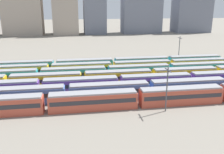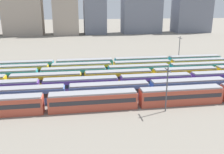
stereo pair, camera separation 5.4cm
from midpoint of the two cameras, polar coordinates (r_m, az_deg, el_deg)
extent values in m
plane|color=gray|center=(68.19, -23.73, -2.66)|extent=(600.00, 600.00, 0.00)
cube|color=#BC4C38|center=(50.63, -4.35, -5.66)|extent=(18.00, 3.00, 3.40)
cube|color=#2D2D33|center=(50.47, -4.36, -5.24)|extent=(17.20, 3.06, 0.90)
cube|color=#939399|center=(49.95, -4.40, -3.67)|extent=(17.60, 2.70, 0.35)
cube|color=#BC4C38|center=(55.20, 15.66, -4.34)|extent=(18.00, 3.00, 3.40)
cube|color=#2D2D33|center=(55.06, 15.69, -3.94)|extent=(17.20, 3.06, 0.90)
cube|color=#939399|center=(54.58, 15.81, -2.50)|extent=(17.60, 2.70, 0.35)
cube|color=#4C70BC|center=(56.54, -19.99, -4.24)|extent=(18.00, 3.00, 3.40)
cube|color=#2D2D33|center=(56.41, -20.03, -3.85)|extent=(17.20, 3.06, 0.90)
cube|color=#939399|center=(55.94, -20.18, -2.44)|extent=(17.60, 2.70, 0.35)
cube|color=#4C70BC|center=(55.86, -0.62, -3.44)|extent=(18.00, 3.00, 3.40)
cube|color=#2D2D33|center=(55.72, -0.62, -3.05)|extent=(17.20, 3.06, 0.90)
cube|color=#939399|center=(55.25, -0.62, -1.62)|extent=(17.60, 2.70, 0.35)
cube|color=#4C70BC|center=(61.30, 17.17, -2.37)|extent=(18.00, 3.00, 3.40)
cube|color=#2D2D33|center=(61.17, 17.20, -2.01)|extent=(17.20, 3.06, 0.90)
cube|color=#939399|center=(60.74, 17.32, -0.69)|extent=(17.60, 2.70, 0.35)
cube|color=#6B429E|center=(60.28, -7.19, -2.05)|extent=(18.00, 3.00, 3.40)
cube|color=#2D2D33|center=(60.16, -7.21, -1.68)|extent=(17.20, 3.06, 0.90)
cube|color=#939399|center=(59.72, -7.26, -0.35)|extent=(17.60, 2.70, 0.35)
cube|color=#6B429E|center=(63.53, 10.10, -1.21)|extent=(18.00, 3.00, 3.40)
cube|color=#2D2D33|center=(63.41, 10.11, -0.86)|extent=(17.20, 3.06, 0.90)
cube|color=#939399|center=(62.99, 10.18, 0.42)|extent=(17.60, 2.70, 0.35)
cube|color=#6B429E|center=(71.78, 24.54, -0.41)|extent=(18.00, 3.00, 3.40)
cube|color=#2D2D33|center=(71.68, 24.58, -0.10)|extent=(17.20, 3.06, 0.90)
cube|color=yellow|center=(65.66, -14.98, -0.94)|extent=(18.00, 3.00, 3.40)
cube|color=#2D2D33|center=(65.54, -15.00, -0.60)|extent=(17.20, 3.06, 0.90)
cube|color=#939399|center=(65.14, -15.10, 0.64)|extent=(17.60, 2.70, 0.35)
cube|color=yellow|center=(66.21, 1.48, -0.22)|extent=(18.00, 3.00, 3.40)
cube|color=#2D2D33|center=(66.09, 1.49, 0.12)|extent=(17.20, 3.06, 0.90)
cube|color=#939399|center=(65.69, 1.50, 1.35)|extent=(17.60, 2.70, 0.35)
cube|color=yellow|center=(71.90, 16.48, 0.45)|extent=(18.00, 3.00, 3.40)
cube|color=#2D2D33|center=(71.79, 16.50, 0.77)|extent=(17.20, 3.06, 0.90)
cube|color=#939399|center=(71.43, 16.60, 1.90)|extent=(17.60, 2.70, 0.35)
cube|color=teal|center=(72.84, -23.86, -0.10)|extent=(18.00, 3.00, 3.40)
cube|color=#2D2D33|center=(72.73, -23.90, 0.21)|extent=(17.20, 3.06, 0.90)
cube|color=#939399|center=(72.37, -24.03, 1.32)|extent=(17.60, 2.70, 0.35)
cube|color=teal|center=(70.21, -8.84, 0.57)|extent=(18.00, 3.00, 3.40)
cube|color=#2D2D33|center=(70.10, -8.85, 0.89)|extent=(17.20, 3.06, 0.90)
cube|color=#939399|center=(69.73, -8.90, 2.05)|extent=(17.60, 2.70, 0.35)
cube|color=teal|center=(72.59, 6.24, 1.20)|extent=(18.00, 3.00, 3.40)
cube|color=#2D2D33|center=(72.48, 6.25, 1.51)|extent=(17.20, 3.06, 0.90)
cube|color=#939399|center=(72.12, 6.29, 2.64)|extent=(17.60, 2.70, 0.35)
cube|color=teal|center=(79.51, 19.53, 1.69)|extent=(18.00, 3.00, 3.40)
cube|color=#2D2D33|center=(79.42, 19.56, 1.97)|extent=(17.20, 3.06, 0.90)
cube|color=#939399|center=(79.08, 19.66, 3.00)|extent=(17.60, 2.70, 0.35)
cube|color=yellow|center=(77.11, -21.15, 1.08)|extent=(18.00, 3.00, 3.40)
cube|color=#2D2D33|center=(77.01, -21.18, 1.37)|extent=(17.20, 3.06, 0.90)
cube|color=#939399|center=(76.66, -21.30, 2.43)|extent=(17.60, 2.70, 0.35)
cube|color=yellow|center=(75.26, -6.98, 1.73)|extent=(18.00, 3.00, 3.40)
cube|color=#2D2D33|center=(75.15, -6.99, 2.03)|extent=(17.20, 3.06, 0.90)
cube|color=#939399|center=(74.80, -7.03, 3.12)|extent=(17.60, 2.70, 0.35)
cube|color=yellow|center=(78.07, 7.02, 2.27)|extent=(18.00, 3.00, 3.40)
cube|color=#2D2D33|center=(77.97, 7.03, 2.56)|extent=(17.20, 3.06, 0.90)
cube|color=#939399|center=(77.64, 7.07, 3.61)|extent=(17.60, 2.70, 0.35)
cube|color=yellow|center=(85.10, 19.38, 2.64)|extent=(18.00, 3.00, 3.40)
cube|color=#2D2D33|center=(85.01, 19.41, 2.90)|extent=(17.20, 3.06, 0.90)
cube|color=#939399|center=(84.70, 19.51, 3.87)|extent=(17.60, 2.70, 0.35)
cube|color=teal|center=(81.80, -19.63, 2.08)|extent=(18.00, 3.00, 3.40)
cube|color=#2D2D33|center=(81.70, -19.65, 2.35)|extent=(17.20, 3.06, 0.90)
cube|color=#939399|center=(81.38, -19.75, 3.36)|extent=(17.60, 2.70, 0.35)
cube|color=teal|center=(80.33, -6.28, 2.70)|extent=(18.00, 3.00, 3.40)
cube|color=#2D2D33|center=(80.23, -6.29, 2.99)|extent=(17.20, 3.06, 0.90)
cube|color=#939399|center=(79.91, -6.32, 4.01)|extent=(17.60, 2.70, 0.35)
cube|color=teal|center=(83.24, 6.84, 3.18)|extent=(18.00, 3.00, 3.40)
cube|color=#2D2D33|center=(83.15, 6.85, 3.45)|extent=(17.20, 3.06, 0.90)
cube|color=#939399|center=(82.83, 6.89, 4.44)|extent=(17.60, 2.70, 0.35)
cube|color=teal|center=(90.11, 18.53, 3.46)|extent=(18.00, 3.00, 3.40)
cube|color=#2D2D33|center=(90.03, 18.55, 3.71)|extent=(17.20, 3.06, 0.90)
cube|color=#939399|center=(89.73, 18.63, 4.62)|extent=(17.60, 2.70, 0.35)
cylinder|color=#4C4C51|center=(90.01, 15.31, 5.89)|extent=(0.24, 0.24, 10.09)
cube|color=#47474C|center=(89.34, 15.53, 8.69)|extent=(0.16, 3.20, 0.16)
cylinder|color=#4C4C51|center=(49.64, 12.60, -2.90)|extent=(0.24, 0.24, 9.22)
cube|color=#47474C|center=(48.48, 12.90, 1.58)|extent=(0.16, 3.20, 0.16)
cube|color=#A89989|center=(184.03, -20.12, 15.33)|extent=(26.16, 14.19, 39.83)
cube|color=#A89989|center=(180.99, -10.72, 15.22)|extent=(17.22, 20.47, 34.84)
cube|color=slate|center=(181.70, -4.00, 14.21)|extent=(15.63, 14.77, 26.93)
cube|color=slate|center=(187.65, 6.87, 15.52)|extent=(28.30, 14.87, 35.52)
cube|color=slate|center=(201.70, 18.02, 14.36)|extent=(26.59, 16.25, 31.56)
camera|label=1|loc=(0.03, -89.98, 0.01)|focal=39.41mm
camera|label=2|loc=(0.03, 90.02, -0.01)|focal=39.41mm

